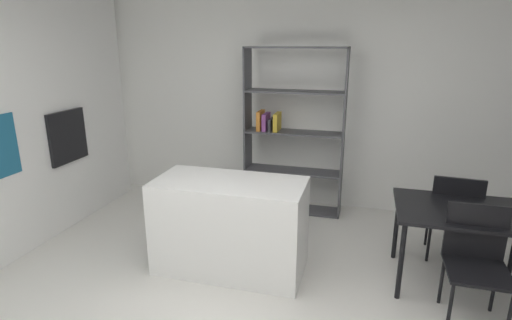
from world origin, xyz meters
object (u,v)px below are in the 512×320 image
object	(u,v)px
dining_table	(466,218)
dining_chair_far	(454,211)
built_in_oven	(68,136)
dining_chair_near	(476,254)
open_bookshelf	(291,131)
kitchen_island	(230,225)

from	to	relation	value
dining_table	dining_chair_far	bearing A→B (deg)	90.93
built_in_oven	dining_table	size ratio (longest dim) A/B	0.50
dining_chair_near	open_bookshelf	bearing A→B (deg)	136.56
kitchen_island	dining_chair_near	world-z (taller)	dining_chair_near
open_bookshelf	dining_chair_far	world-z (taller)	open_bookshelf
open_bookshelf	dining_chair_far	size ratio (longest dim) A/B	2.28
kitchen_island	dining_table	size ratio (longest dim) A/B	1.19
kitchen_island	dining_chair_far	world-z (taller)	dining_chair_far
open_bookshelf	dining_table	bearing A→B (deg)	-35.86
dining_chair_far	dining_chair_near	bearing A→B (deg)	94.81
built_in_oven	kitchen_island	size ratio (longest dim) A/B	0.43
open_bookshelf	dining_chair_far	bearing A→B (deg)	-25.71
open_bookshelf	dining_chair_far	distance (m)	2.05
open_bookshelf	dining_chair_near	distance (m)	2.54
kitchen_island	open_bookshelf	bearing A→B (deg)	80.13
open_bookshelf	dining_chair_near	size ratio (longest dim) A/B	2.26
dining_table	dining_chair_near	xyz separation A→B (m)	(0.00, -0.43, -0.12)
kitchen_island	dining_chair_far	size ratio (longest dim) A/B	1.54
kitchen_island	dining_table	xyz separation A→B (m)	(2.07, 0.27, 0.22)
built_in_oven	open_bookshelf	size ratio (longest dim) A/B	0.29
dining_table	kitchen_island	bearing A→B (deg)	-172.62
dining_table	dining_chair_near	distance (m)	0.44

